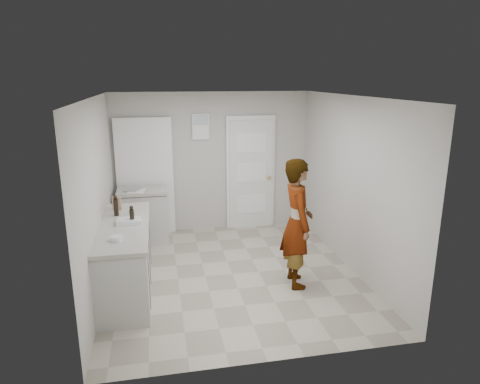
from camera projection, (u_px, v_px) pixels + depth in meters
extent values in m
plane|color=gray|center=(232.00, 274.00, 6.16)|extent=(4.00, 4.00, 0.00)
plane|color=beige|center=(212.00, 162.00, 7.72)|extent=(3.50, 0.00, 3.50)
plane|color=beige|center=(270.00, 245.00, 3.94)|extent=(3.50, 0.00, 3.50)
plane|color=beige|center=(98.00, 197.00, 5.50)|extent=(0.00, 4.00, 4.00)
plane|color=beige|center=(351.00, 184.00, 6.16)|extent=(0.00, 4.00, 4.00)
plane|color=silver|center=(231.00, 97.00, 5.50)|extent=(4.00, 4.00, 0.00)
cube|color=white|center=(251.00, 175.00, 7.86)|extent=(0.80, 0.05, 2.00)
cube|color=white|center=(251.00, 173.00, 7.88)|extent=(0.90, 0.04, 2.10)
sphere|color=tan|center=(269.00, 177.00, 7.88)|extent=(0.07, 0.07, 0.07)
cube|color=white|center=(201.00, 127.00, 7.49)|extent=(0.30, 0.02, 0.45)
cube|color=black|center=(145.00, 178.00, 7.53)|extent=(0.90, 0.05, 2.04)
cube|color=white|center=(145.00, 178.00, 7.50)|extent=(0.98, 0.02, 2.10)
cube|color=silver|center=(126.00, 260.00, 5.58)|extent=(0.60, 1.90, 0.86)
cube|color=black|center=(128.00, 287.00, 5.69)|extent=(0.56, 1.86, 0.08)
cube|color=#A3A196|center=(123.00, 226.00, 5.46)|extent=(0.64, 1.96, 0.05)
cube|color=silver|center=(144.00, 217.00, 7.28)|extent=(0.80, 0.55, 0.86)
cube|color=black|center=(145.00, 239.00, 7.38)|extent=(0.75, 0.54, 0.08)
cube|color=#A3A196|center=(142.00, 191.00, 7.16)|extent=(0.84, 0.61, 0.05)
imported|color=silver|center=(297.00, 223.00, 5.67)|extent=(0.45, 0.66, 1.74)
cube|color=#9F724F|center=(117.00, 203.00, 6.04)|extent=(0.13, 0.07, 0.20)
cylinder|color=tan|center=(132.00, 211.00, 5.85)|extent=(0.06, 0.06, 0.09)
cylinder|color=black|center=(132.00, 216.00, 5.49)|extent=(0.06, 0.06, 0.18)
sphere|color=black|center=(131.00, 208.00, 5.46)|extent=(0.05, 0.05, 0.05)
cylinder|color=black|center=(116.00, 207.00, 5.78)|extent=(0.06, 0.06, 0.24)
sphere|color=black|center=(115.00, 197.00, 5.74)|extent=(0.05, 0.05, 0.05)
cube|color=silver|center=(129.00, 221.00, 5.51)|extent=(0.31, 0.22, 0.05)
cube|color=white|center=(129.00, 221.00, 5.51)|extent=(0.27, 0.18, 0.04)
cylinder|color=silver|center=(117.00, 238.00, 4.91)|extent=(0.14, 0.14, 0.05)
sphere|color=white|center=(115.00, 239.00, 4.90)|extent=(0.05, 0.05, 0.05)
sphere|color=white|center=(119.00, 238.00, 4.93)|extent=(0.05, 0.05, 0.05)
cube|color=white|center=(137.00, 191.00, 7.06)|extent=(0.31, 0.37, 0.01)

